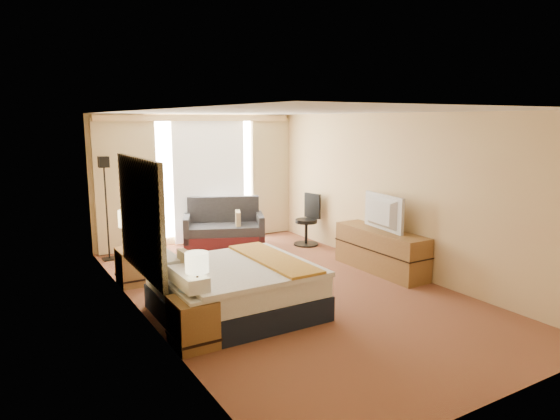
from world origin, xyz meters
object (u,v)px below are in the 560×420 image
media_dresser (381,251)px  floor_lamp (105,187)px  nightstand_right (134,266)px  desk_chair (308,222)px  bed (235,289)px  lamp_right (128,219)px  television (378,212)px  lamp_left (197,263)px  loveseat (224,231)px  nightstand_left (193,322)px

media_dresser → floor_lamp: bearing=141.0°
nightstand_right → desk_chair: size_ratio=0.53×
media_dresser → floor_lamp: 4.90m
bed → lamp_right: lamp_right is taller
nightstand_right → media_dresser: size_ratio=0.31×
bed → lamp_right: (-0.86, 1.85, 0.69)m
lamp_right → television: size_ratio=0.60×
lamp_left → loveseat: bearing=61.9°
desk_chair → lamp_right: bearing=176.9°
nightstand_left → television: (3.65, 1.08, 0.72)m
floor_lamp → lamp_right: size_ratio=3.04×
floor_lamp → media_dresser: bearing=-39.0°
loveseat → bed: bearing=-89.0°
nightstand_left → television: television is taller
nightstand_left → floor_lamp: 4.21m
desk_chair → nightstand_left: bearing=-153.2°
loveseat → floor_lamp: (-2.18, 0.20, 1.00)m
lamp_left → desk_chair: bearing=41.6°
loveseat → television: size_ratio=1.71×
loveseat → desk_chair: desk_chair is taller
nightstand_left → floor_lamp: (-0.03, 4.08, 1.04)m
desk_chair → loveseat: bearing=141.0°
media_dresser → nightstand_left: bearing=-164.2°
nightstand_right → lamp_left: bearing=-89.0°
media_dresser → bed: 2.92m
nightstand_right → lamp_right: 0.75m
bed → desk_chair: desk_chair is taller
media_dresser → desk_chair: bearing=90.7°
lamp_right → television: (3.70, -1.37, -0.03)m
media_dresser → loveseat: size_ratio=1.03×
floor_lamp → lamp_left: 4.16m
lamp_left → floor_lamp: bearing=91.0°
lamp_left → lamp_right: 2.52m
floor_lamp → television: size_ratio=1.83×
media_dresser → lamp_right: (-3.75, 1.40, 0.67)m
loveseat → lamp_right: lamp_right is taller
nightstand_left → lamp_left: lamp_left is taller
nightstand_right → bed: size_ratio=0.29×
lamp_left → television: television is taller
nightstand_left → lamp_right: size_ratio=0.90×
desk_chair → television: 2.15m
loveseat → lamp_right: 2.71m
nightstand_right → bed: bearing=-66.8°
nightstand_left → loveseat: loveseat is taller
lamp_right → bed: bearing=-65.0°
lamp_left → television: bearing=17.7°
media_dresser → desk_chair: desk_chair is taller
nightstand_right → television: size_ratio=0.54×
bed → desk_chair: bearing=41.7°
nightstand_right → lamp_left: size_ratio=1.03×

